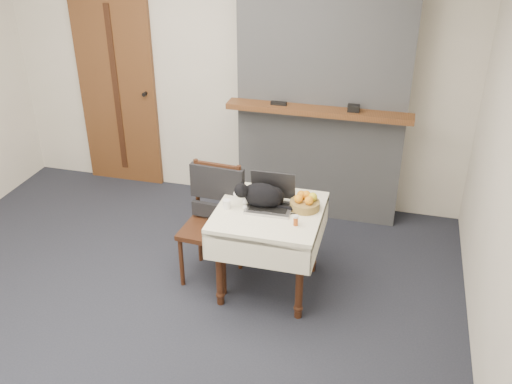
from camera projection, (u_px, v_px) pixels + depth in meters
ground at (156, 312)px, 4.26m from camera, size 4.50×4.50×0.00m
room_shell at (163, 63)px, 3.83m from camera, size 4.52×4.01×2.61m
door at (118, 90)px, 5.75m from camera, size 0.82×0.10×2.00m
chimney at (324, 81)px, 5.02m from camera, size 1.62×0.48×2.60m
side_table at (269, 223)px, 4.26m from camera, size 0.78×0.78×0.70m
laptop at (271, 198)px, 4.24m from camera, size 0.34×0.30×0.25m
cat at (263, 196)px, 4.21m from camera, size 0.46×0.26×0.22m
cream_jar at (227, 204)px, 4.22m from camera, size 0.06×0.06×0.07m
pill_bottle at (296, 220)px, 4.00m from camera, size 0.04×0.04×0.08m
fruit_basket at (305, 202)px, 4.21m from camera, size 0.22×0.22×0.13m
desk_clutter at (296, 209)px, 4.22m from camera, size 0.15×0.04×0.01m
chair at (214, 206)px, 4.45m from camera, size 0.45×0.45×0.94m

